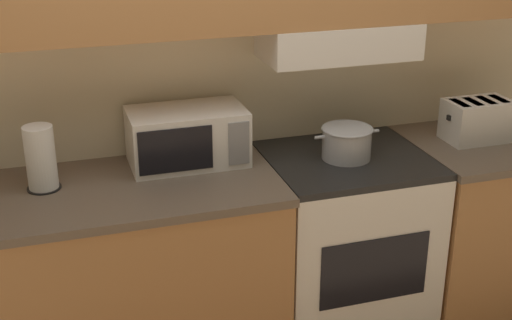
{
  "coord_description": "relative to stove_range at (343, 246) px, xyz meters",
  "views": [
    {
      "loc": [
        -0.73,
        -3.05,
        2.12
      ],
      "look_at": [
        0.05,
        -0.58,
        1.06
      ],
      "focal_mm": 50.0,
      "sensor_mm": 36.0,
      "label": 1
    }
  ],
  "objects": [
    {
      "name": "ground_plane",
      "position": [
        -0.57,
        0.33,
        -0.46
      ],
      "size": [
        16.0,
        16.0,
        0.0
      ],
      "primitive_type": "plane",
      "color": "#7F664C"
    },
    {
      "name": "wall_back",
      "position": [
        -0.55,
        0.25,
        1.11
      ],
      "size": [
        5.65,
        0.38,
        2.55
      ],
      "color": "beige",
      "rests_on": "ground_plane"
    },
    {
      "name": "lower_counter_right_stub",
      "position": [
        0.72,
        -0.01,
        0.0
      ],
      "size": [
        0.7,
        0.69,
        0.91
      ],
      "color": "#B27A47",
      "rests_on": "ground_plane"
    },
    {
      "name": "lower_counter_main",
      "position": [
        -1.29,
        -0.01,
        0.0
      ],
      "size": [
        1.84,
        0.69,
        0.91
      ],
      "color": "#B27A47",
      "rests_on": "ground_plane"
    },
    {
      "name": "paper_towel_roll",
      "position": [
        -1.33,
        0.06,
        0.59
      ],
      "size": [
        0.14,
        0.14,
        0.27
      ],
      "color": "black",
      "rests_on": "lower_counter_main"
    },
    {
      "name": "stove_range",
      "position": [
        0.0,
        0.0,
        0.0
      ],
      "size": [
        0.72,
        0.66,
        0.91
      ],
      "color": "white",
      "rests_on": "ground_plane"
    },
    {
      "name": "toaster",
      "position": [
        0.68,
        0.02,
        0.56
      ],
      "size": [
        0.32,
        0.19,
        0.2
      ],
      "color": "white",
      "rests_on": "lower_counter_right_stub"
    },
    {
      "name": "cooking_pot",
      "position": [
        -0.01,
        -0.01,
        0.53
      ],
      "size": [
        0.31,
        0.23,
        0.15
      ],
      "color": "#B7BABF",
      "rests_on": "stove_range"
    },
    {
      "name": "microwave",
      "position": [
        -0.7,
        0.15,
        0.58
      ],
      "size": [
        0.51,
        0.3,
        0.25
      ],
      "color": "white",
      "rests_on": "lower_counter_main"
    }
  ]
}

